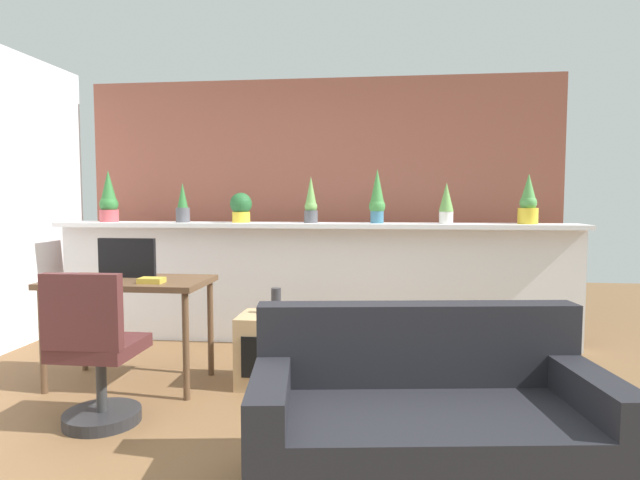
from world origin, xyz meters
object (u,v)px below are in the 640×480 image
at_px(couch, 427,428).
at_px(potted_plant_6, 528,203).
at_px(potted_plant_5, 446,203).
at_px(vase_on_shelf, 276,301).
at_px(tv_monitor, 127,258).
at_px(desk, 130,291).
at_px(book_on_desk, 152,280).
at_px(potted_plant_0, 109,199).
at_px(potted_plant_3, 310,203).
at_px(potted_plant_4, 377,198).
at_px(potted_plant_2, 241,207).
at_px(side_cube_shelf, 268,350).
at_px(potted_plant_1, 183,205).
at_px(office_chair, 96,361).

bearing_deg(couch, potted_plant_6, 66.58).
distance_m(potted_plant_5, vase_on_shelf, 1.78).
distance_m(potted_plant_5, potted_plant_6, 0.69).
bearing_deg(tv_monitor, vase_on_shelf, 4.10).
height_order(potted_plant_6, desk, potted_plant_6).
xyz_separation_m(tv_monitor, couch, (2.02, -1.24, -0.61)).
bearing_deg(book_on_desk, potted_plant_6, 26.18).
height_order(potted_plant_0, potted_plant_3, potted_plant_0).
bearing_deg(potted_plant_4, potted_plant_0, -179.85).
distance_m(potted_plant_2, book_on_desk, 1.46).
relative_size(potted_plant_2, tv_monitor, 0.65).
xyz_separation_m(potted_plant_3, side_cube_shelf, (-0.16, -1.10, -1.03)).
bearing_deg(potted_plant_1, potted_plant_3, 1.26).
bearing_deg(potted_plant_2, side_cube_shelf, -66.51).
relative_size(desk, office_chair, 1.21).
xyz_separation_m(potted_plant_0, book_on_desk, (1.01, -1.35, -0.54)).
relative_size(potted_plant_1, vase_on_shelf, 2.01).
height_order(desk, side_cube_shelf, desk).
xyz_separation_m(potted_plant_1, book_on_desk, (0.28, -1.33, -0.49)).
height_order(potted_plant_3, book_on_desk, potted_plant_3).
bearing_deg(potted_plant_6, potted_plant_3, -179.68).
bearing_deg(potted_plant_6, potted_plant_4, -179.74).
xyz_separation_m(potted_plant_4, book_on_desk, (-1.48, -1.36, -0.55)).
bearing_deg(potted_plant_3, potted_plant_1, -178.74).
distance_m(potted_plant_3, potted_plant_5, 1.19).
distance_m(potted_plant_4, couch, 2.60).
bearing_deg(potted_plant_0, potted_plant_1, -1.87).
xyz_separation_m(potted_plant_1, potted_plant_3, (1.18, 0.03, 0.02)).
xyz_separation_m(potted_plant_1, side_cube_shelf, (1.02, -1.08, -1.01)).
bearing_deg(vase_on_shelf, office_chair, -135.17).
relative_size(office_chair, book_on_desk, 5.62).
bearing_deg(potted_plant_5, side_cube_shelf, -141.63).
bearing_deg(side_cube_shelf, potted_plant_6, 28.73).
height_order(potted_plant_6, book_on_desk, potted_plant_6).
bearing_deg(potted_plant_4, potted_plant_6, 0.26).
bearing_deg(potted_plant_5, potted_plant_2, 178.34).
distance_m(potted_plant_3, potted_plant_4, 0.59).
height_order(potted_plant_2, potted_plant_4, potted_plant_4).
distance_m(potted_plant_1, potted_plant_3, 1.18).
xyz_separation_m(potted_plant_3, desk, (-1.12, -1.20, -0.61)).
bearing_deg(potted_plant_4, tv_monitor, -147.42).
xyz_separation_m(potted_plant_1, office_chair, (0.20, -1.89, -0.87)).
relative_size(potted_plant_6, book_on_desk, 2.65).
bearing_deg(desk, tv_monitor, 123.31).
bearing_deg(side_cube_shelf, book_on_desk, -161.45).
bearing_deg(potted_plant_6, side_cube_shelf, -151.27).
relative_size(potted_plant_1, book_on_desk, 2.25).
height_order(potted_plant_3, office_chair, potted_plant_3).
relative_size(potted_plant_2, vase_on_shelf, 1.50).
height_order(potted_plant_0, couch, potted_plant_0).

